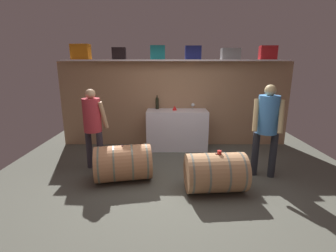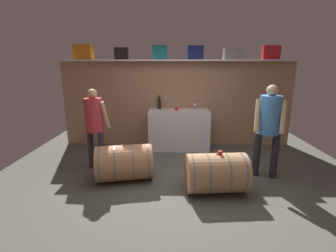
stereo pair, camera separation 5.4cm
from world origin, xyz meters
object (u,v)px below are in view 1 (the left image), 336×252
object	(u,v)px
toolcase_grey	(232,54)
winemaker_pouring	(94,121)
toolcase_black	(120,54)
red_funnel	(176,108)
wine_glass	(194,105)
toolcase_orange	(82,52)
wine_barrel_near	(216,173)
toolcase_navy	(194,53)
toolcase_red	(269,53)
wine_bottle_dark	(158,103)
wine_barrel_far	(124,163)
work_cabinet	(178,130)
tasting_cup	(220,152)
toolcase_teal	(159,53)
visitor_tasting	(268,122)

from	to	relation	value
toolcase_grey	winemaker_pouring	bearing A→B (deg)	-156.51
toolcase_black	red_funnel	distance (m)	1.77
wine_glass	toolcase_orange	bearing A→B (deg)	179.59
toolcase_orange	wine_barrel_near	bearing A→B (deg)	-34.74
toolcase_navy	winemaker_pouring	xyz separation A→B (m)	(-1.97, -1.38, -1.28)
wine_glass	winemaker_pouring	size ratio (longest dim) A/B	0.09
toolcase_red	wine_glass	xyz separation A→B (m)	(-1.68, -0.02, -1.20)
wine_bottle_dark	wine_glass	xyz separation A→B (m)	(0.85, -0.01, -0.05)
wine_barrel_far	wine_barrel_near	bearing A→B (deg)	-25.75
work_cabinet	wine_glass	bearing A→B (deg)	25.27
wine_barrel_near	work_cabinet	bearing A→B (deg)	100.14
wine_bottle_dark	tasting_cup	bearing A→B (deg)	-64.80
wine_bottle_dark	red_funnel	distance (m)	0.46
toolcase_black	wine_barrel_far	xyz separation A→B (m)	(0.34, -1.85, -1.89)
toolcase_grey	wine_barrel_far	xyz separation A→B (m)	(-2.20, -1.85, -1.89)
toolcase_black	toolcase_teal	size ratio (longest dim) A/B	0.91
toolcase_grey	toolcase_red	bearing A→B (deg)	-2.51
toolcase_navy	winemaker_pouring	distance (m)	2.72
toolcase_red	work_cabinet	bearing A→B (deg)	-171.80
toolcase_orange	red_funnel	distance (m)	2.49
wine_barrel_near	wine_glass	bearing A→B (deg)	89.34
toolcase_black	red_funnel	size ratio (longest dim) A/B	2.72
wine_barrel_far	toolcase_teal	bearing A→B (deg)	62.27
toolcase_navy	red_funnel	bearing A→B (deg)	-156.57
toolcase_grey	wine_barrel_far	bearing A→B (deg)	-142.43
red_funnel	toolcase_orange	bearing A→B (deg)	175.32
toolcase_black	work_cabinet	xyz separation A→B (m)	(1.33, -0.20, -1.74)
work_cabinet	red_funnel	world-z (taller)	red_funnel
toolcase_black	toolcase_navy	world-z (taller)	toolcase_navy
toolcase_navy	wine_bottle_dark	bearing A→B (deg)	-178.96
toolcase_black	toolcase_navy	xyz separation A→B (m)	(1.68, 0.00, 0.02)
toolcase_red	red_funnel	bearing A→B (deg)	-172.60
toolcase_black	toolcase_red	size ratio (longest dim) A/B	0.80
toolcase_teal	wine_barrel_far	distance (m)	2.72
red_funnel	toolcase_red	bearing A→B (deg)	4.72
toolcase_red	wine_barrel_far	world-z (taller)	toolcase_red
visitor_tasting	toolcase_navy	bearing A→B (deg)	-37.51
toolcase_teal	red_funnel	bearing A→B (deg)	-25.65
toolcase_black	wine_bottle_dark	distance (m)	1.41
toolcase_navy	wine_barrel_far	size ratio (longest dim) A/B	0.34
toolcase_grey	tasting_cup	world-z (taller)	toolcase_grey
toolcase_orange	toolcase_red	size ratio (longest dim) A/B	1.12
visitor_tasting	wine_glass	bearing A→B (deg)	-37.80
wine_glass	toolcase_black	bearing A→B (deg)	179.38
visitor_tasting	wine_barrel_far	bearing A→B (deg)	22.19
wine_bottle_dark	visitor_tasting	distance (m)	2.59
toolcase_navy	toolcase_red	xyz separation A→B (m)	(1.71, 0.00, 0.00)
toolcase_teal	wine_barrel_near	bearing A→B (deg)	-67.76
toolcase_teal	toolcase_grey	size ratio (longest dim) A/B	0.77
toolcase_grey	toolcase_navy	bearing A→B (deg)	177.49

